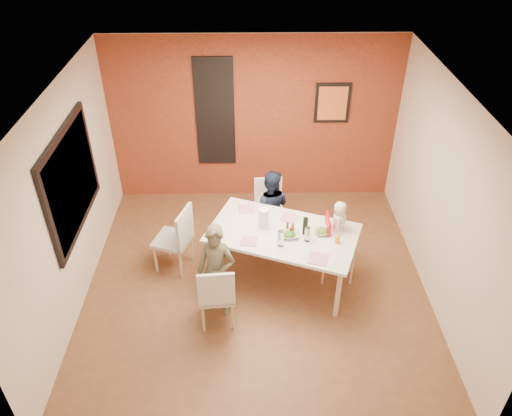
{
  "coord_description": "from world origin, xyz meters",
  "views": [
    {
      "loc": [
        -0.09,
        -4.91,
        4.73
      ],
      "look_at": [
        0.0,
        0.3,
        1.05
      ],
      "focal_mm": 35.0,
      "sensor_mm": 36.0,
      "label": 1
    }
  ],
  "objects_px": {
    "chair_far": "(269,204)",
    "wine_bottle": "(305,226)",
    "child_far": "(270,208)",
    "high_chair": "(335,241)",
    "paper_towel_roll": "(264,219)",
    "chair_near": "(217,294)",
    "child_near": "(217,271)",
    "dining_table": "(283,236)",
    "toddler": "(339,223)",
    "chair_left": "(178,236)"
  },
  "relations": [
    {
      "from": "high_chair",
      "to": "paper_towel_roll",
      "type": "distance_m",
      "value": 1.0
    },
    {
      "from": "child_near",
      "to": "child_far",
      "type": "distance_m",
      "value": 1.56
    },
    {
      "from": "high_chair",
      "to": "paper_towel_roll",
      "type": "height_order",
      "value": "paper_towel_roll"
    },
    {
      "from": "dining_table",
      "to": "chair_near",
      "type": "bearing_deg",
      "value": -134.92
    },
    {
      "from": "chair_near",
      "to": "paper_towel_roll",
      "type": "xyz_separation_m",
      "value": [
        0.58,
        0.93,
        0.41
      ]
    },
    {
      "from": "dining_table",
      "to": "child_near",
      "type": "height_order",
      "value": "child_near"
    },
    {
      "from": "child_near",
      "to": "toddler",
      "type": "height_order",
      "value": "child_near"
    },
    {
      "from": "chair_near",
      "to": "child_near",
      "type": "height_order",
      "value": "child_near"
    },
    {
      "from": "dining_table",
      "to": "toddler",
      "type": "distance_m",
      "value": 0.74
    },
    {
      "from": "high_chair",
      "to": "toddler",
      "type": "relative_size",
      "value": 1.55
    },
    {
      "from": "dining_table",
      "to": "child_near",
      "type": "distance_m",
      "value": 1.02
    },
    {
      "from": "dining_table",
      "to": "wine_bottle",
      "type": "relative_size",
      "value": 8.5
    },
    {
      "from": "dining_table",
      "to": "paper_towel_roll",
      "type": "bearing_deg",
      "value": 158.01
    },
    {
      "from": "child_far",
      "to": "wine_bottle",
      "type": "height_order",
      "value": "child_far"
    },
    {
      "from": "high_chair",
      "to": "toddler",
      "type": "height_order",
      "value": "toddler"
    },
    {
      "from": "child_near",
      "to": "wine_bottle",
      "type": "height_order",
      "value": "child_near"
    },
    {
      "from": "high_chair",
      "to": "chair_near",
      "type": "bearing_deg",
      "value": 120.83
    },
    {
      "from": "wine_bottle",
      "to": "paper_towel_roll",
      "type": "height_order",
      "value": "paper_towel_roll"
    },
    {
      "from": "chair_left",
      "to": "chair_far",
      "type": "bearing_deg",
      "value": 141.3
    },
    {
      "from": "dining_table",
      "to": "chair_left",
      "type": "bearing_deg",
      "value": 170.75
    },
    {
      "from": "child_far",
      "to": "high_chair",
      "type": "bearing_deg",
      "value": 146.35
    },
    {
      "from": "wine_bottle",
      "to": "high_chair",
      "type": "bearing_deg",
      "value": 11.97
    },
    {
      "from": "chair_near",
      "to": "high_chair",
      "type": "bearing_deg",
      "value": -154.55
    },
    {
      "from": "child_far",
      "to": "chair_left",
      "type": "bearing_deg",
      "value": 33.61
    },
    {
      "from": "dining_table",
      "to": "child_near",
      "type": "xyz_separation_m",
      "value": [
        -0.83,
        -0.58,
        -0.06
      ]
    },
    {
      "from": "high_chair",
      "to": "toddler",
      "type": "bearing_deg",
      "value": -90.67
    },
    {
      "from": "high_chair",
      "to": "child_near",
      "type": "relative_size",
      "value": 0.75
    },
    {
      "from": "chair_left",
      "to": "high_chair",
      "type": "xyz_separation_m",
      "value": [
        2.09,
        -0.18,
        0.03
      ]
    },
    {
      "from": "dining_table",
      "to": "chair_far",
      "type": "relative_size",
      "value": 2.38
    },
    {
      "from": "child_far",
      "to": "chair_near",
      "type": "bearing_deg",
      "value": 76.02
    },
    {
      "from": "child_far",
      "to": "paper_towel_roll",
      "type": "bearing_deg",
      "value": 89.88
    },
    {
      "from": "chair_far",
      "to": "dining_table",
      "type": "bearing_deg",
      "value": -87.61
    },
    {
      "from": "chair_near",
      "to": "paper_towel_roll",
      "type": "relative_size",
      "value": 3.21
    },
    {
      "from": "chair_far",
      "to": "child_near",
      "type": "distance_m",
      "value": 1.78
    },
    {
      "from": "high_chair",
      "to": "wine_bottle",
      "type": "height_order",
      "value": "wine_bottle"
    },
    {
      "from": "chair_near",
      "to": "child_far",
      "type": "distance_m",
      "value": 1.78
    },
    {
      "from": "high_chair",
      "to": "wine_bottle",
      "type": "bearing_deg",
      "value": 102.82
    },
    {
      "from": "toddler",
      "to": "chair_near",
      "type": "bearing_deg",
      "value": 135.82
    },
    {
      "from": "chair_far",
      "to": "toddler",
      "type": "xyz_separation_m",
      "value": [
        0.86,
        -1.0,
        0.39
      ]
    },
    {
      "from": "toddler",
      "to": "paper_towel_roll",
      "type": "height_order",
      "value": "toddler"
    },
    {
      "from": "child_near",
      "to": "wine_bottle",
      "type": "xyz_separation_m",
      "value": [
        1.11,
        0.54,
        0.25
      ]
    },
    {
      "from": "chair_left",
      "to": "paper_towel_roll",
      "type": "height_order",
      "value": "paper_towel_roll"
    },
    {
      "from": "child_near",
      "to": "chair_far",
      "type": "bearing_deg",
      "value": 82.21
    },
    {
      "from": "dining_table",
      "to": "high_chair",
      "type": "distance_m",
      "value": 0.71
    },
    {
      "from": "chair_far",
      "to": "wine_bottle",
      "type": "distance_m",
      "value": 1.23
    },
    {
      "from": "dining_table",
      "to": "chair_near",
      "type": "distance_m",
      "value": 1.18
    },
    {
      "from": "dining_table",
      "to": "high_chair",
      "type": "bearing_deg",
      "value": 3.99
    },
    {
      "from": "paper_towel_roll",
      "to": "dining_table",
      "type": "bearing_deg",
      "value": -21.99
    },
    {
      "from": "chair_near",
      "to": "high_chair",
      "type": "xyz_separation_m",
      "value": [
        1.52,
        0.88,
        0.06
      ]
    },
    {
      "from": "chair_left",
      "to": "child_near",
      "type": "height_order",
      "value": "child_near"
    }
  ]
}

